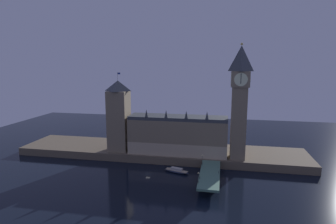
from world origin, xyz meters
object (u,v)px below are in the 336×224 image
Objects in this scene: clock_tower at (239,99)px; pedestrian_mid_walk at (219,172)px; victoria_tower at (119,116)px; pedestrian_near_rail at (200,177)px; boat_upstream at (177,171)px; street_lamp_near at (198,176)px; street_lamp_far at (202,158)px.

clock_tower reaches higher than pedestrian_mid_walk.
victoria_tower is (-87.62, 2.19, -15.07)m from clock_tower.
boat_upstream is at bearing 128.67° from pedestrian_near_rail.
street_lamp_far is (0.00, 29.44, 0.38)m from street_lamp_near.
victoria_tower is at bearing 156.52° from pedestrian_mid_walk.
street_lamp_far is (-0.40, 24.68, 3.12)m from pedestrian_near_rail.
victoria_tower reaches higher than pedestrian_mid_walk.
street_lamp_far reaches higher than pedestrian_near_rail.
street_lamp_near reaches higher than pedestrian_near_rail.
victoria_tower is 86.27m from pedestrian_mid_walk.
victoria_tower is 31.79× the size of pedestrian_near_rail.
boat_upstream is (48.01, -22.58, -31.30)m from victoria_tower.
street_lamp_near is 31.79m from boat_upstream.
victoria_tower is 9.00× the size of street_lamp_far.
victoria_tower is 9.92× the size of street_lamp_near.
pedestrian_near_rail is 27.62m from boat_upstream.
street_lamp_near is (-0.40, -4.76, 2.75)m from pedestrian_near_rail.
street_lamp_near is 0.33× the size of boat_upstream.
victoria_tower is at bearing 163.57° from street_lamp_far.
street_lamp_far is at bearing -16.43° from victoria_tower.
clock_tower is 88.94m from victoria_tower.
street_lamp_far is 18.96m from boat_upstream.
street_lamp_near is 0.91× the size of street_lamp_far.
street_lamp_near reaches higher than pedestrian_mid_walk.
pedestrian_near_rail is at bearing -118.67° from clock_tower.
street_lamp_near is 29.44m from street_lamp_far.
pedestrian_mid_walk is at bearing -111.60° from clock_tower.
street_lamp_near reaches higher than boat_upstream.
boat_upstream is (-16.51, -3.55, -8.61)m from street_lamp_far.
street_lamp_far is at bearing 128.58° from pedestrian_mid_walk.
clock_tower reaches higher than boat_upstream.
pedestrian_near_rail is at bearing -33.95° from victoria_tower.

